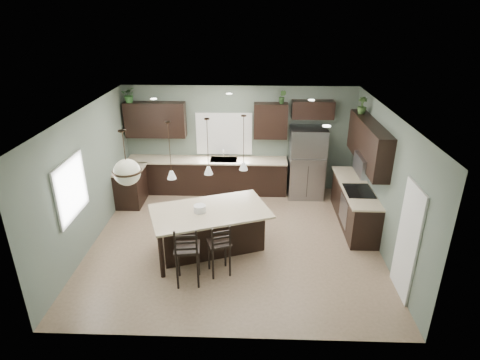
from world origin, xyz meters
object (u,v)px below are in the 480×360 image
refrigerator (307,163)px  kitchen_island (211,231)px  bar_stool_center (219,248)px  plant_back_left (129,95)px  serving_dish (200,209)px  bar_stool_left (187,254)px

refrigerator → kitchen_island: size_ratio=0.81×
kitchen_island → refrigerator: bearing=30.2°
refrigerator → bar_stool_center: bearing=-120.0°
plant_back_left → serving_dish: bearing=-55.1°
kitchen_island → bar_stool_center: size_ratio=2.11×
serving_dish → bar_stool_center: size_ratio=0.22×
bar_stool_left → serving_dish: bearing=77.3°
bar_stool_left → plant_back_left: (-1.98, 3.98, 2.00)m
serving_dish → kitchen_island: bearing=20.2°
refrigerator → plant_back_left: size_ratio=4.69×
refrigerator → serving_dish: size_ratio=7.71×
bar_stool_center → plant_back_left: plant_back_left is taller
serving_dish → bar_stool_left: bearing=-96.5°
refrigerator → serving_dish: bearing=-131.2°
bar_stool_left → kitchen_island: bearing=67.9°
refrigerator → bar_stool_left: bearing=-124.0°
kitchen_island → bar_stool_center: 0.80m
serving_dish → plant_back_left: size_ratio=0.61×
serving_dish → plant_back_left: 3.99m
bar_stool_left → plant_back_left: 4.87m
bar_stool_center → bar_stool_left: bearing=-170.5°
kitchen_island → bar_stool_left: bar_stool_left is taller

